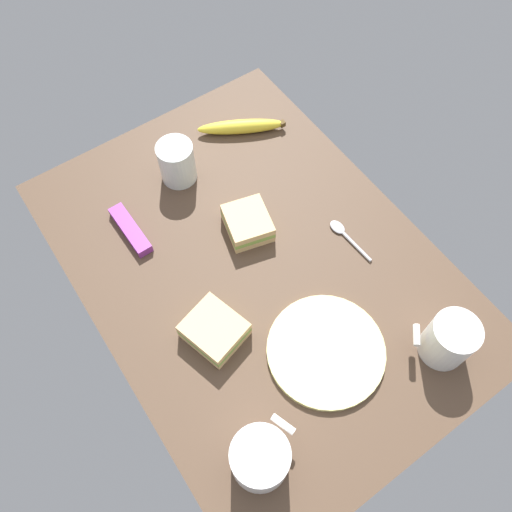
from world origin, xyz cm
name	(u,v)px	position (x,y,z in cm)	size (l,w,h in cm)	color
tabletop	(256,266)	(0.00, 0.00, 1.00)	(90.00, 64.00, 2.00)	#4C3828
plate_of_food	(326,351)	(-22.05, 0.01, 2.60)	(21.41, 21.41, 1.20)	#EAE58C
coffee_mug_black	(449,339)	(-33.48, -17.39, 7.05)	(9.76, 10.13, 9.82)	white
coffee_mug_milky	(260,459)	(-30.65, 20.51, 6.93)	(9.32, 11.90, 9.58)	white
sandwich_main	(248,223)	(7.49, -3.17, 4.20)	(11.22, 10.55, 4.40)	#DBB77A
sandwich_side	(214,330)	(-7.90, 14.63, 4.20)	(12.10, 11.41, 4.40)	#DBB77A
glass_of_milk	(177,164)	(27.19, 1.38, 6.08)	(7.68, 7.68, 9.36)	silver
banana	(241,127)	(30.10, -16.82, 3.61)	(12.53, 18.88, 3.21)	yellow
spoon	(344,234)	(-4.92, -18.49, 2.38)	(11.74, 2.58, 0.80)	silver
snack_bar	(130,230)	(20.43, 16.86, 3.00)	(12.83, 3.08, 2.00)	purple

